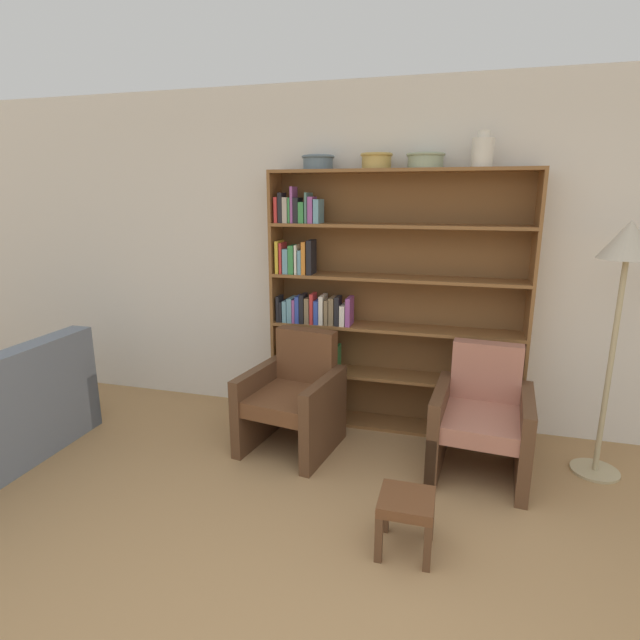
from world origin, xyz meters
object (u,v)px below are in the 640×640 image
at_px(vase_tall, 483,152).
at_px(bowl_terracotta, 318,162).
at_px(bowl_olive, 376,160).
at_px(armchair_cushioned, 482,419).
at_px(armchair_leather, 294,398).
at_px(bookshelf, 370,308).
at_px(bowl_slate, 426,160).
at_px(footstool, 406,508).
at_px(floor_lamp, 626,262).

bearing_deg(vase_tall, bowl_terracotta, 180.00).
relative_size(bowl_olive, armchair_cushioned, 0.28).
relative_size(bowl_olive, vase_tall, 0.97).
xyz_separation_m(bowl_terracotta, armchair_leather, (-0.04, -0.54, -1.75)).
distance_m(vase_tall, armchair_cushioned, 1.88).
bearing_deg(bowl_olive, bowl_terracotta, 180.00).
distance_m(bookshelf, bowl_slate, 1.21).
distance_m(bowl_olive, armchair_cushioned, 2.03).
distance_m(bowl_terracotta, armchair_cushioned, 2.26).
bearing_deg(armchair_cushioned, bowl_slate, -41.80).
height_order(bookshelf, footstool, bookshelf).
relative_size(bookshelf, bowl_slate, 7.40).
bearing_deg(bowl_terracotta, bookshelf, 2.09).
bearing_deg(bowl_olive, floor_lamp, -12.04).
relative_size(vase_tall, floor_lamp, 0.14).
distance_m(bowl_terracotta, vase_tall, 1.21).
xyz_separation_m(bowl_slate, armchair_leather, (-0.86, -0.54, -1.75)).
height_order(armchair_leather, armchair_cushioned, same).
relative_size(vase_tall, armchair_cushioned, 0.29).
distance_m(bowl_olive, armchair_leather, 1.90).
height_order(bookshelf, armchair_cushioned, bookshelf).
bearing_deg(floor_lamp, bookshelf, 167.63).
height_order(vase_tall, armchair_cushioned, vase_tall).
height_order(bowl_slate, floor_lamp, bowl_slate).
relative_size(bowl_terracotta, floor_lamp, 0.15).
relative_size(bowl_terracotta, vase_tall, 1.01).
relative_size(vase_tall, armchair_leather, 0.29).
bearing_deg(footstool, bowl_olive, 106.93).
distance_m(bookshelf, bowl_terracotta, 1.22).
xyz_separation_m(bowl_slate, floor_lamp, (1.30, -0.35, -0.66)).
bearing_deg(bowl_olive, armchair_leather, -132.83).
distance_m(bowl_terracotta, bowl_olive, 0.46).
distance_m(vase_tall, footstool, 2.47).
bearing_deg(bowl_olive, footstool, -73.07).
bearing_deg(bookshelf, bowl_olive, -30.51).
bearing_deg(armchair_cushioned, vase_tall, -73.40).
bearing_deg(footstool, floor_lamp, 43.80).
relative_size(bowl_olive, floor_lamp, 0.14).
xyz_separation_m(bowl_olive, armchair_cushioned, (0.87, -0.54, -1.76)).
bearing_deg(bowl_slate, bowl_olive, 180.00).
xyz_separation_m(vase_tall, footstool, (-0.30, -1.51, -1.93)).
bearing_deg(bowl_terracotta, bowl_slate, 0.00).
relative_size(bowl_slate, vase_tall, 1.12).
xyz_separation_m(bowl_terracotta, armchair_cushioned, (1.32, -0.54, -1.75)).
bearing_deg(floor_lamp, vase_tall, 158.58).
bearing_deg(bowl_terracotta, vase_tall, 0.00).
relative_size(bowl_slate, armchair_cushioned, 0.32).
bearing_deg(floor_lamp, bowl_olive, 167.96).
height_order(bookshelf, bowl_slate, bowl_slate).
bearing_deg(armchair_cushioned, bookshelf, -26.82).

